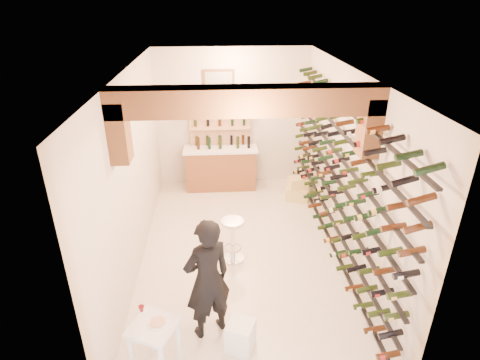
% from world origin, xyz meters
% --- Properties ---
extents(ground, '(6.00, 6.00, 0.00)m').
position_xyz_m(ground, '(0.00, 0.00, 0.00)').
color(ground, beige).
rests_on(ground, ground).
extents(room_shell, '(3.52, 6.02, 3.21)m').
position_xyz_m(room_shell, '(0.00, -0.26, 2.25)').
color(room_shell, beige).
rests_on(room_shell, ground).
extents(wine_rack, '(0.32, 5.70, 2.56)m').
position_xyz_m(wine_rack, '(1.53, 0.00, 1.55)').
color(wine_rack, black).
rests_on(wine_rack, ground).
extents(back_counter, '(1.70, 0.62, 1.29)m').
position_xyz_m(back_counter, '(-0.30, 2.65, 0.53)').
color(back_counter, brown).
rests_on(back_counter, ground).
extents(back_shelving, '(1.40, 0.31, 2.73)m').
position_xyz_m(back_shelving, '(-0.30, 2.89, 1.17)').
color(back_shelving, tan).
rests_on(back_shelving, ground).
extents(tasting_table, '(0.67, 0.67, 0.89)m').
position_xyz_m(tasting_table, '(-1.20, -2.38, 0.60)').
color(tasting_table, white).
rests_on(tasting_table, ground).
extents(white_stool, '(0.44, 0.44, 0.42)m').
position_xyz_m(white_stool, '(-0.15, -2.12, 0.21)').
color(white_stool, white).
rests_on(white_stool, ground).
extents(person, '(0.77, 0.68, 1.78)m').
position_xyz_m(person, '(-0.56, -1.80, 0.89)').
color(person, black).
rests_on(person, ground).
extents(chrome_barstool, '(0.40, 0.40, 0.78)m').
position_xyz_m(chrome_barstool, '(-0.16, -0.19, 0.45)').
color(chrome_barstool, silver).
rests_on(chrome_barstool, ground).
extents(crate_lower, '(0.59, 0.49, 0.30)m').
position_xyz_m(crate_lower, '(1.40, 1.92, 0.15)').
color(crate_lower, '#D4BD74').
rests_on(crate_lower, ground).
extents(crate_upper, '(0.45, 0.34, 0.24)m').
position_xyz_m(crate_upper, '(1.40, 1.92, 0.42)').
color(crate_upper, '#D4BD74').
rests_on(crate_upper, crate_lower).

